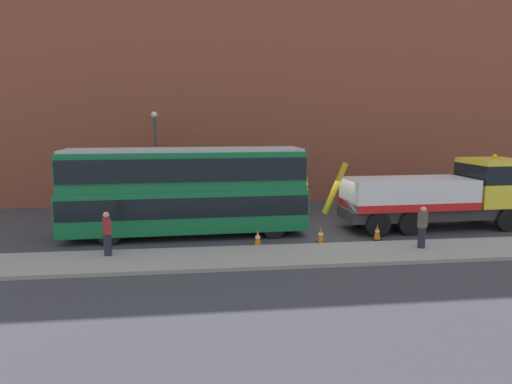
% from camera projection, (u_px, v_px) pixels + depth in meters
% --- Properties ---
extents(ground_plane, '(120.00, 120.00, 0.00)m').
position_uv_depth(ground_plane, '(321.00, 230.00, 21.87)').
color(ground_plane, '#38383D').
extents(near_kerb, '(60.00, 2.80, 0.15)m').
position_uv_depth(near_kerb, '(349.00, 253.00, 17.74)').
color(near_kerb, gray).
rests_on(near_kerb, ground_plane).
extents(building_facade, '(60.00, 1.50, 16.00)m').
position_uv_depth(building_facade, '(291.00, 77.00, 28.63)').
color(building_facade, brown).
rests_on(building_facade, ground_plane).
extents(recovery_tow_truck, '(10.18, 2.94, 3.67)m').
position_uv_depth(recovery_tow_truck, '(442.00, 193.00, 22.02)').
color(recovery_tow_truck, '#2D2D2D').
rests_on(recovery_tow_truck, ground_plane).
extents(double_decker_bus, '(11.11, 2.92, 4.06)m').
position_uv_depth(double_decker_bus, '(186.00, 188.00, 20.45)').
color(double_decker_bus, '#146B38').
rests_on(double_decker_bus, ground_plane).
extents(pedestrian_onlooker, '(0.38, 0.46, 1.71)m').
position_uv_depth(pedestrian_onlooker, '(107.00, 234.00, 17.14)').
color(pedestrian_onlooker, '#232333').
rests_on(pedestrian_onlooker, near_kerb).
extents(pedestrian_bystander, '(0.47, 0.46, 1.71)m').
position_uv_depth(pedestrian_bystander, '(422.00, 228.00, 18.18)').
color(pedestrian_bystander, '#232333').
rests_on(pedestrian_bystander, near_kerb).
extents(traffic_cone_near_bus, '(0.36, 0.36, 0.72)m').
position_uv_depth(traffic_cone_near_bus, '(258.00, 238.00, 19.02)').
color(traffic_cone_near_bus, orange).
rests_on(traffic_cone_near_bus, ground_plane).
extents(traffic_cone_midway, '(0.36, 0.36, 0.72)m').
position_uv_depth(traffic_cone_midway, '(321.00, 235.00, 19.55)').
color(traffic_cone_midway, orange).
rests_on(traffic_cone_midway, ground_plane).
extents(traffic_cone_near_truck, '(0.36, 0.36, 0.72)m').
position_uv_depth(traffic_cone_near_truck, '(377.00, 232.00, 20.04)').
color(traffic_cone_near_truck, orange).
rests_on(traffic_cone_near_truck, ground_plane).
extents(street_lamp, '(0.36, 0.36, 5.83)m').
position_uv_depth(street_lamp, '(156.00, 152.00, 26.20)').
color(street_lamp, '#38383D').
rests_on(street_lamp, ground_plane).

